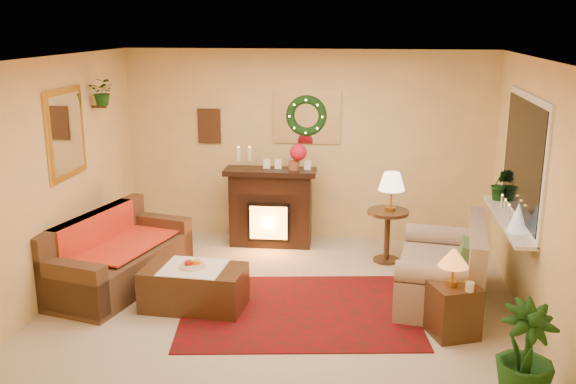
# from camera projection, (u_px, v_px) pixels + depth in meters

# --- Properties ---
(floor) EXTENTS (5.00, 5.00, 0.00)m
(floor) POSITION_uv_depth(u_px,v_px,m) (284.00, 303.00, 6.94)
(floor) COLOR beige
(floor) RESTS_ON ground
(ceiling) EXTENTS (5.00, 5.00, 0.00)m
(ceiling) POSITION_uv_depth(u_px,v_px,m) (283.00, 58.00, 6.27)
(ceiling) COLOR white
(ceiling) RESTS_ON ground
(wall_back) EXTENTS (5.00, 5.00, 0.00)m
(wall_back) POSITION_uv_depth(u_px,v_px,m) (306.00, 146.00, 8.76)
(wall_back) COLOR #EFD88C
(wall_back) RESTS_ON ground
(wall_front) EXTENTS (5.00, 5.00, 0.00)m
(wall_front) POSITION_uv_depth(u_px,v_px,m) (239.00, 267.00, 4.45)
(wall_front) COLOR #EFD88C
(wall_front) RESTS_ON ground
(wall_left) EXTENTS (4.50, 4.50, 0.00)m
(wall_left) POSITION_uv_depth(u_px,v_px,m) (55.00, 179.00, 6.93)
(wall_left) COLOR #EFD88C
(wall_left) RESTS_ON ground
(wall_right) EXTENTS (4.50, 4.50, 0.00)m
(wall_right) POSITION_uv_depth(u_px,v_px,m) (535.00, 195.00, 6.29)
(wall_right) COLOR #EFD88C
(wall_right) RESTS_ON ground
(area_rug) EXTENTS (2.68, 2.16, 0.01)m
(area_rug) POSITION_uv_depth(u_px,v_px,m) (299.00, 310.00, 6.75)
(area_rug) COLOR #570D0A
(area_rug) RESTS_ON floor
(sofa) EXTENTS (1.25, 2.05, 0.82)m
(sofa) POSITION_uv_depth(u_px,v_px,m) (119.00, 250.00, 7.31)
(sofa) COLOR #4F3428
(sofa) RESTS_ON floor
(red_throw) EXTENTS (0.85, 1.37, 0.02)m
(red_throw) POSITION_uv_depth(u_px,v_px,m) (122.00, 242.00, 7.48)
(red_throw) COLOR red
(red_throw) RESTS_ON sofa
(fireplace) EXTENTS (1.09, 0.37, 0.99)m
(fireplace) POSITION_uv_depth(u_px,v_px,m) (271.00, 206.00, 8.61)
(fireplace) COLOR black
(fireplace) RESTS_ON floor
(poinsettia) EXTENTS (0.22, 0.22, 0.22)m
(poinsettia) POSITION_uv_depth(u_px,v_px,m) (298.00, 152.00, 8.34)
(poinsettia) COLOR red
(poinsettia) RESTS_ON fireplace
(mantel_candle_a) EXTENTS (0.06, 0.06, 0.17)m
(mantel_candle_a) POSITION_uv_depth(u_px,v_px,m) (238.00, 154.00, 8.43)
(mantel_candle_a) COLOR silver
(mantel_candle_a) RESTS_ON fireplace
(mantel_candle_b) EXTENTS (0.06, 0.06, 0.17)m
(mantel_candle_b) POSITION_uv_depth(u_px,v_px,m) (250.00, 154.00, 8.42)
(mantel_candle_b) COLOR beige
(mantel_candle_b) RESTS_ON fireplace
(mantel_mirror) EXTENTS (0.92, 0.02, 0.72)m
(mantel_mirror) POSITION_uv_depth(u_px,v_px,m) (306.00, 117.00, 8.64)
(mantel_mirror) COLOR white
(mantel_mirror) RESTS_ON wall_back
(wreath) EXTENTS (0.55, 0.11, 0.55)m
(wreath) POSITION_uv_depth(u_px,v_px,m) (306.00, 116.00, 8.60)
(wreath) COLOR #194719
(wreath) RESTS_ON wall_back
(wall_art) EXTENTS (0.32, 0.03, 0.48)m
(wall_art) POSITION_uv_depth(u_px,v_px,m) (209.00, 126.00, 8.85)
(wall_art) COLOR #381E11
(wall_art) RESTS_ON wall_back
(gold_mirror) EXTENTS (0.03, 0.84, 1.00)m
(gold_mirror) POSITION_uv_depth(u_px,v_px,m) (66.00, 133.00, 7.10)
(gold_mirror) COLOR gold
(gold_mirror) RESTS_ON wall_left
(hanging_plant) EXTENTS (0.33, 0.28, 0.36)m
(hanging_plant) POSITION_uv_depth(u_px,v_px,m) (104.00, 105.00, 7.74)
(hanging_plant) COLOR #194719
(hanging_plant) RESTS_ON wall_left
(loveseat) EXTENTS (1.06, 1.60, 0.87)m
(loveseat) POSITION_uv_depth(u_px,v_px,m) (441.00, 263.00, 6.93)
(loveseat) COLOR gray
(loveseat) RESTS_ON floor
(window_frame) EXTENTS (0.03, 1.86, 1.36)m
(window_frame) POSITION_uv_depth(u_px,v_px,m) (524.00, 159.00, 6.75)
(window_frame) COLOR white
(window_frame) RESTS_ON wall_right
(window_glass) EXTENTS (0.02, 1.70, 1.22)m
(window_glass) POSITION_uv_depth(u_px,v_px,m) (522.00, 159.00, 6.75)
(window_glass) COLOR black
(window_glass) RESTS_ON wall_right
(window_sill) EXTENTS (0.22, 1.86, 0.04)m
(window_sill) POSITION_uv_depth(u_px,v_px,m) (508.00, 220.00, 6.94)
(window_sill) COLOR white
(window_sill) RESTS_ON wall_right
(mini_tree) EXTENTS (0.20, 0.20, 0.30)m
(mini_tree) POSITION_uv_depth(u_px,v_px,m) (518.00, 217.00, 6.45)
(mini_tree) COLOR silver
(mini_tree) RESTS_ON window_sill
(sill_plant) EXTENTS (0.28, 0.23, 0.51)m
(sill_plant) POSITION_uv_depth(u_px,v_px,m) (500.00, 184.00, 7.58)
(sill_plant) COLOR #2E5327
(sill_plant) RESTS_ON window_sill
(side_table_round) EXTENTS (0.67, 0.67, 0.67)m
(side_table_round) POSITION_uv_depth(u_px,v_px,m) (387.00, 237.00, 8.07)
(side_table_round) COLOR black
(side_table_round) RESTS_ON floor
(lamp_cream) EXTENTS (0.33, 0.33, 0.50)m
(lamp_cream) POSITION_uv_depth(u_px,v_px,m) (391.00, 195.00, 7.91)
(lamp_cream) COLOR #FFEDC2
(lamp_cream) RESTS_ON side_table_round
(end_table_square) EXTENTS (0.55, 0.55, 0.52)m
(end_table_square) POSITION_uv_depth(u_px,v_px,m) (453.00, 309.00, 6.17)
(end_table_square) COLOR black
(end_table_square) RESTS_ON floor
(lamp_tiffany) EXTENTS (0.29, 0.29, 0.42)m
(lamp_tiffany) POSITION_uv_depth(u_px,v_px,m) (453.00, 264.00, 6.02)
(lamp_tiffany) COLOR #D8733B
(lamp_tiffany) RESTS_ON end_table_square
(coffee_table) EXTENTS (1.09, 0.64, 0.45)m
(coffee_table) POSITION_uv_depth(u_px,v_px,m) (194.00, 289.00, 6.78)
(coffee_table) COLOR black
(coffee_table) RESTS_ON floor
(fruit_bowl) EXTENTS (0.27, 0.27, 0.06)m
(fruit_bowl) POSITION_uv_depth(u_px,v_px,m) (192.00, 267.00, 6.73)
(fruit_bowl) COLOR beige
(fruit_bowl) RESTS_ON coffee_table
(floor_palm) EXTENTS (1.84, 1.84, 2.50)m
(floor_palm) POSITION_uv_depth(u_px,v_px,m) (526.00, 350.00, 5.04)
(floor_palm) COLOR #1C5E24
(floor_palm) RESTS_ON floor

